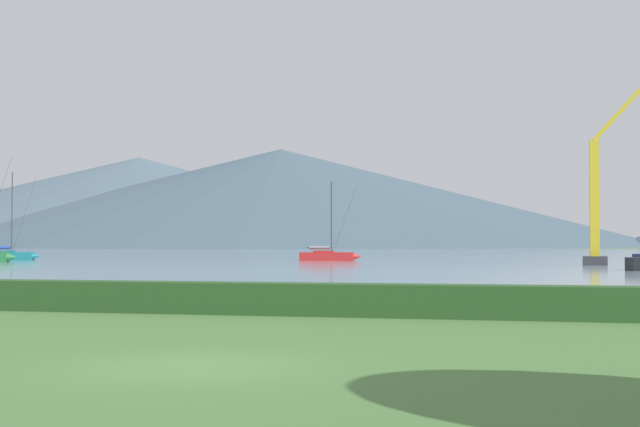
# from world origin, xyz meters

# --- Properties ---
(ground_plane) EXTENTS (1000.00, 1000.00, 0.00)m
(ground_plane) POSITION_xyz_m (0.00, 0.00, 0.00)
(ground_plane) COLOR #477038
(harbor_water) EXTENTS (320.00, 246.00, 0.00)m
(harbor_water) POSITION_xyz_m (0.00, 137.00, 0.00)
(harbor_water) COLOR gray
(harbor_water) RESTS_ON ground_plane
(hedge_line) EXTENTS (80.00, 1.20, 0.92)m
(hedge_line) POSITION_xyz_m (0.00, 11.00, 0.46)
(hedge_line) COLOR #284C23
(hedge_line) RESTS_ON ground_plane
(sailboat_slip_0) EXTENTS (6.87, 2.77, 8.58)m
(sailboat_slip_0) POSITION_xyz_m (-16.40, 82.93, 0.56)
(sailboat_slip_0) COLOR red
(sailboat_slip_0) RESTS_ON harbor_water
(sailboat_slip_3) EXTENTS (6.72, 3.38, 9.92)m
(sailboat_slip_3) POSITION_xyz_m (-52.03, 77.90, 0.57)
(sailboat_slip_3) COLOR #19707A
(sailboat_slip_3) RESTS_ON harbor_water
(dock_crane) EXTENTS (6.58, 2.00, 17.22)m
(dock_crane) POSITION_xyz_m (10.97, 69.95, 5.08)
(dock_crane) COLOR #333338
(dock_crane) RESTS_ON ground_plane
(distant_hill_central_peak) EXTENTS (329.33, 329.33, 43.59)m
(distant_hill_central_peak) POSITION_xyz_m (-106.27, 384.68, 21.79)
(distant_hill_central_peak) COLOR #425666
(distant_hill_central_peak) RESTS_ON ground_plane
(distant_hill_east_ridge) EXTENTS (319.46, 319.46, 42.82)m
(distant_hill_east_ridge) POSITION_xyz_m (-181.71, 399.46, 21.41)
(distant_hill_east_ridge) COLOR #4C6070
(distant_hill_east_ridge) RESTS_ON ground_plane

